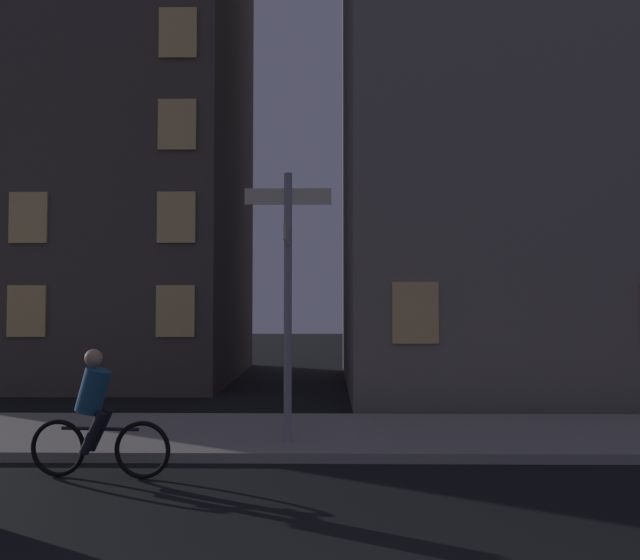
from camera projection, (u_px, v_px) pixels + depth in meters
The scene contains 4 objects.
sidewalk_kerb at pixel (339, 435), 9.76m from camera, with size 40.00×2.99×0.14m, color gray.
signpost at pixel (288, 283), 9.04m from camera, with size 1.30×1.53×4.00m.
cyclist at pixel (96, 418), 7.64m from camera, with size 1.82×0.35×1.61m.
building_left_block at pixel (92, 105), 18.07m from camera, with size 8.71×7.42×16.16m.
Camera 1 is at (-0.17, -2.93, 2.20)m, focal length 34.09 mm.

